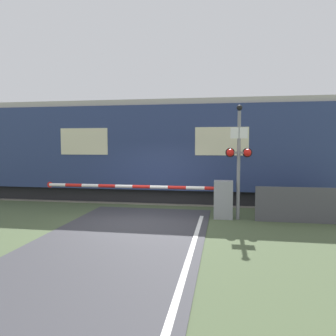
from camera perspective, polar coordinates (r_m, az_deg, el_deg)
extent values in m
plane|color=#475638|center=(10.42, -4.84, -9.24)|extent=(80.00, 80.00, 0.00)
cube|color=slate|center=(14.57, -0.55, -5.29)|extent=(36.00, 3.20, 0.03)
cube|color=#595451|center=(13.86, -1.08, -5.50)|extent=(36.00, 0.08, 0.10)
cube|color=#595451|center=(15.26, -0.07, -4.60)|extent=(36.00, 0.08, 0.10)
cube|color=black|center=(15.36, -11.85, -3.81)|extent=(18.47, 2.69, 0.60)
cube|color=navy|center=(15.21, -11.96, 3.56)|extent=(20.08, 3.16, 3.34)
cube|color=#ADA89E|center=(15.30, -12.07, 10.28)|extent=(19.68, 2.91, 0.24)
cube|color=beige|center=(12.55, 9.33, 4.62)|extent=(2.01, 0.02, 1.07)
cube|color=beige|center=(13.75, -14.43, 4.51)|extent=(2.01, 0.02, 1.07)
cube|color=gray|center=(10.81, 9.61, -5.45)|extent=(0.60, 0.44, 1.23)
cylinder|color=gray|center=(10.76, 9.63, -3.55)|extent=(0.16, 0.16, 0.18)
cylinder|color=red|center=(10.76, 8.01, -3.53)|extent=(0.61, 0.11, 0.11)
cylinder|color=white|center=(10.80, 4.78, -3.48)|extent=(0.61, 0.11, 0.11)
cylinder|color=red|center=(10.87, 1.58, -3.41)|extent=(0.61, 0.11, 0.11)
cylinder|color=white|center=(10.97, -1.58, -3.34)|extent=(0.61, 0.11, 0.11)
cylinder|color=red|center=(11.10, -4.66, -3.26)|extent=(0.61, 0.11, 0.11)
cylinder|color=white|center=(11.26, -7.66, -3.18)|extent=(0.61, 0.11, 0.11)
cylinder|color=red|center=(11.46, -10.57, -3.09)|extent=(0.61, 0.11, 0.11)
cylinder|color=white|center=(11.68, -13.37, -2.99)|extent=(0.61, 0.11, 0.11)
cylinder|color=red|center=(11.93, -16.06, -2.89)|extent=(0.61, 0.11, 0.11)
cylinder|color=white|center=(12.21, -18.63, -2.79)|extent=(0.61, 0.11, 0.11)
cylinder|color=red|center=(12.35, -19.88, -2.74)|extent=(0.20, 0.02, 0.20)
cylinder|color=gray|center=(10.66, 12.18, 0.40)|extent=(0.11, 0.11, 3.46)
cube|color=gray|center=(10.64, 12.22, 2.63)|extent=(0.66, 0.07, 0.07)
sphere|color=red|center=(10.59, 10.78, 2.64)|extent=(0.24, 0.24, 0.24)
sphere|color=red|center=(10.61, 13.68, 2.60)|extent=(0.24, 0.24, 0.24)
cylinder|color=black|center=(10.70, 10.77, 2.66)|extent=(0.30, 0.06, 0.30)
cylinder|color=black|center=(10.72, 13.64, 2.62)|extent=(0.30, 0.06, 0.30)
cube|color=white|center=(10.61, 12.28, 5.99)|extent=(0.53, 0.02, 0.35)
sphere|color=black|center=(10.70, 12.34, 10.22)|extent=(0.18, 0.18, 0.18)
cube|color=#4C4C51|center=(10.94, 23.56, -5.98)|extent=(3.28, 0.06, 1.10)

